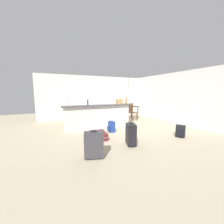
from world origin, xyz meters
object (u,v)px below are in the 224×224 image
(pendant_lamp, at_px, (128,87))
(suitcase_flat_maroon, at_px, (98,135))
(bottle_white, at_px, (67,102))
(bottle_clear, at_px, (108,102))
(grocery_bag, at_px, (119,101))
(backpack_black, at_px, (180,131))
(dining_chair_near_partition, at_px, (131,111))
(suitcase_upright_black, at_px, (131,134))
(dining_table, at_px, (128,108))
(bottle_amber, at_px, (126,101))
(backpack_blue, at_px, (111,127))
(suitcase_upright_charcoal, at_px, (94,144))
(bottle_blue, at_px, (88,102))

(pendant_lamp, bearing_deg, suitcase_flat_maroon, -135.73)
(bottle_white, relative_size, bottle_clear, 1.37)
(grocery_bag, relative_size, backpack_black, 0.62)
(dining_chair_near_partition, height_order, suitcase_upright_black, dining_chair_near_partition)
(dining_chair_near_partition, relative_size, backpack_black, 2.21)
(grocery_bag, relative_size, dining_table, 0.24)
(bottle_amber, bearing_deg, bottle_clear, 172.96)
(bottle_white, distance_m, backpack_blue, 1.95)
(backpack_black, bearing_deg, bottle_amber, 111.90)
(suitcase_upright_black, bearing_deg, bottle_white, 124.16)
(pendant_lamp, relative_size, backpack_black, 1.88)
(bottle_white, height_order, suitcase_upright_charcoal, bottle_white)
(bottle_clear, relative_size, suitcase_upright_charcoal, 0.32)
(bottle_blue, distance_m, dining_table, 3.19)
(bottle_amber, xyz_separation_m, pendant_lamp, (1.10, 1.61, 0.66))
(grocery_bag, bearing_deg, suitcase_upright_charcoal, -128.42)
(grocery_bag, xyz_separation_m, suitcase_upright_charcoal, (-1.96, -2.47, -0.80))
(grocery_bag, distance_m, backpack_black, 2.70)
(bottle_clear, distance_m, suitcase_upright_black, 2.35)
(dining_table, relative_size, dining_chair_near_partition, 1.18)
(pendant_lamp, xyz_separation_m, suitcase_upright_charcoal, (-3.39, -4.04, -1.50))
(suitcase_upright_charcoal, bearing_deg, bottle_clear, 60.19)
(dining_table, relative_size, suitcase_flat_maroon, 1.28)
(bottle_white, distance_m, dining_table, 3.87)
(dining_table, xyz_separation_m, suitcase_flat_maroon, (-2.74, -2.68, -0.54))
(pendant_lamp, xyz_separation_m, backpack_blue, (-2.10, -2.21, -1.63))
(grocery_bag, height_order, suitcase_flat_maroon, grocery_bag)
(bottle_blue, distance_m, backpack_black, 3.57)
(bottle_blue, relative_size, pendant_lamp, 0.30)
(pendant_lamp, relative_size, suitcase_flat_maroon, 0.92)
(suitcase_upright_black, bearing_deg, bottle_amber, 63.08)
(pendant_lamp, bearing_deg, grocery_bag, -132.28)
(dining_chair_near_partition, height_order, backpack_black, dining_chair_near_partition)
(bottle_white, distance_m, suitcase_upright_charcoal, 2.67)
(backpack_black, relative_size, suitcase_upright_black, 0.63)
(dining_table, bearing_deg, pendant_lamp, 40.77)
(bottle_blue, distance_m, suitcase_flat_maroon, 1.56)
(bottle_amber, bearing_deg, grocery_bag, 172.84)
(suitcase_upright_charcoal, bearing_deg, backpack_blue, 54.90)
(suitcase_flat_maroon, bearing_deg, dining_table, 44.38)
(suitcase_upright_charcoal, relative_size, suitcase_upright_black, 1.00)
(grocery_bag, distance_m, backpack_blue, 1.32)
(bottle_blue, height_order, suitcase_upright_black, bottle_blue)
(bottle_white, bearing_deg, pendant_lamp, 22.64)
(bottle_white, distance_m, bottle_blue, 0.79)
(suitcase_flat_maroon, xyz_separation_m, suitcase_upright_charcoal, (-0.56, -1.29, 0.22))
(pendant_lamp, height_order, backpack_blue, pendant_lamp)
(dining_chair_near_partition, bearing_deg, bottle_blue, -159.30)
(bottle_clear, height_order, backpack_blue, bottle_clear)
(backpack_blue, distance_m, backpack_black, 2.46)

